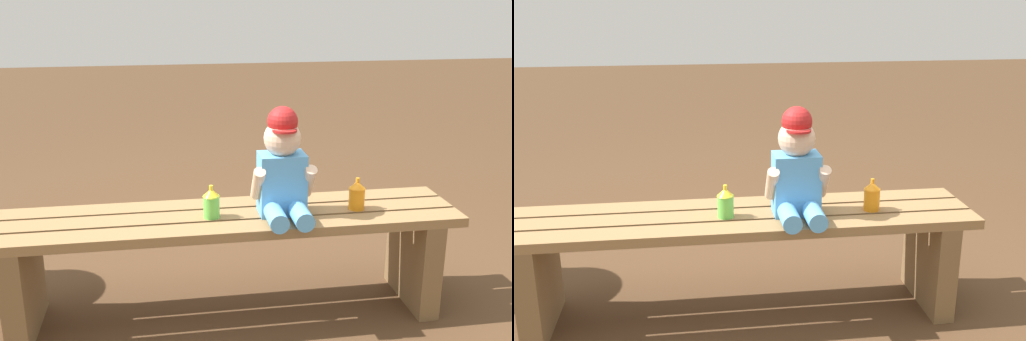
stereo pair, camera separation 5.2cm
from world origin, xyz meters
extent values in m
plane|color=#4C331E|center=(0.00, 0.00, 0.00)|extent=(16.00, 16.00, 0.00)
cube|color=olive|center=(0.00, -0.13, 0.40)|extent=(1.74, 0.11, 0.04)
cube|color=olive|center=(0.00, 0.00, 0.40)|extent=(1.74, 0.11, 0.04)
cube|color=olive|center=(0.00, 0.13, 0.40)|extent=(1.74, 0.11, 0.04)
cube|color=brown|center=(-0.75, 0.00, 0.19)|extent=(0.08, 0.37, 0.38)
cube|color=brown|center=(0.75, 0.00, 0.19)|extent=(0.08, 0.37, 0.38)
cube|color=#59A5E5|center=(0.20, -0.02, 0.53)|extent=(0.17, 0.12, 0.23)
sphere|color=beige|center=(0.20, -0.02, 0.71)|extent=(0.14, 0.14, 0.14)
cylinder|color=#B21E1E|center=(0.20, -0.06, 0.74)|extent=(0.09, 0.09, 0.01)
sphere|color=#B21E1E|center=(0.20, -0.02, 0.77)|extent=(0.11, 0.11, 0.11)
cylinder|color=#5DAEF0|center=(0.16, -0.14, 0.45)|extent=(0.07, 0.16, 0.07)
cylinder|color=#5DAEF0|center=(0.25, -0.14, 0.45)|extent=(0.07, 0.16, 0.07)
cylinder|color=beige|center=(0.11, -0.05, 0.55)|extent=(0.04, 0.12, 0.14)
cylinder|color=beige|center=(0.30, -0.05, 0.55)|extent=(0.04, 0.12, 0.14)
cylinder|color=#66CC4C|center=(-0.06, -0.03, 0.46)|extent=(0.06, 0.06, 0.09)
cone|color=yellow|center=(-0.06, -0.03, 0.51)|extent=(0.06, 0.06, 0.03)
cylinder|color=yellow|center=(-0.06, -0.03, 0.53)|extent=(0.01, 0.01, 0.02)
cylinder|color=orange|center=(0.49, -0.03, 0.46)|extent=(0.06, 0.06, 0.09)
cone|color=orange|center=(0.49, -0.03, 0.51)|extent=(0.06, 0.06, 0.03)
cylinder|color=orange|center=(0.49, -0.03, 0.53)|extent=(0.01, 0.01, 0.02)
camera|label=1|loc=(-0.22, -2.05, 1.22)|focal=41.51mm
camera|label=2|loc=(-0.17, -2.06, 1.22)|focal=41.51mm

